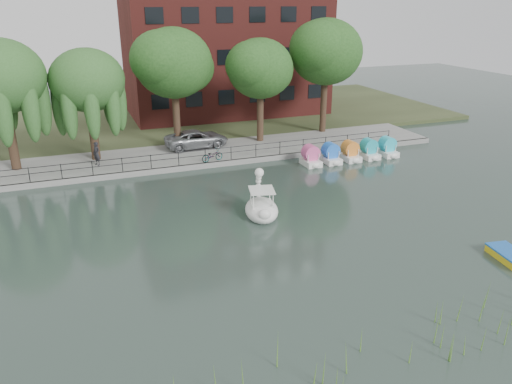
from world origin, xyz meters
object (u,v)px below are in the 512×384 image
yellow_rowboat (510,256)px  minivan (197,137)px  bicycle (212,155)px  swan_boat (261,206)px  pedestrian (96,152)px

yellow_rowboat → minivan: bearing=121.0°
bicycle → swan_boat: (0.12, -9.74, -0.34)m
minivan → bicycle: minivan is taller
minivan → yellow_rowboat: minivan is taller
minivan → bicycle: size_ratio=3.41×
bicycle → yellow_rowboat: 21.13m
yellow_rowboat → pedestrian: bearing=138.3°
minivan → bicycle: (0.13, -4.08, -0.32)m
bicycle → pedestrian: (-8.08, 2.07, 0.49)m
bicycle → swan_boat: bearing=167.1°
pedestrian → yellow_rowboat: size_ratio=0.80×
bicycle → swan_boat: swan_boat is taller
bicycle → yellow_rowboat: (9.31, -18.96, -0.67)m
pedestrian → swan_boat: bearing=0.7°
yellow_rowboat → swan_boat: bearing=143.6°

